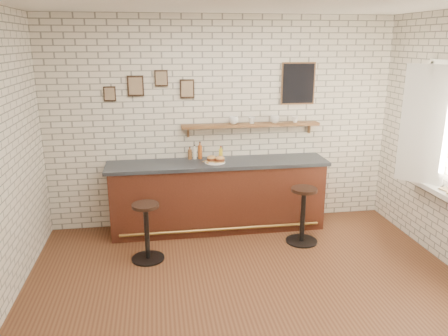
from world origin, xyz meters
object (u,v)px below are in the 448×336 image
(bitters_bottle_amber, at_px, (200,152))
(shelf_cup_d, at_px, (295,119))
(bar_stool_right, at_px, (303,213))
(book_upper, at_px, (447,190))
(bitters_bottle_white, at_px, (195,153))
(shelf_cup_b, at_px, (252,120))
(book_lower, at_px, (445,191))
(bar_counter, at_px, (218,195))
(shelf_cup_c, at_px, (275,119))
(ciabatta_sandwich, at_px, (216,159))
(sandwich_plate, at_px, (215,162))
(bitters_bottle_brown, at_px, (190,154))
(bar_stool_left, at_px, (147,230))
(condiment_bottle_yellow, at_px, (221,153))
(shelf_cup_a, at_px, (234,120))

(bitters_bottle_amber, bearing_deg, shelf_cup_d, 0.06)
(bar_stool_right, distance_m, book_upper, 1.76)
(bitters_bottle_white, distance_m, shelf_cup_b, 0.94)
(shelf_cup_b, relative_size, book_lower, 0.45)
(bar_counter, bearing_deg, shelf_cup_c, 13.15)
(ciabatta_sandwich, height_order, book_upper, ciabatta_sandwich)
(bitters_bottle_white, bearing_deg, sandwich_plate, -43.20)
(shelf_cup_c, bearing_deg, bitters_bottle_brown, 105.50)
(shelf_cup_d, bearing_deg, bitters_bottle_white, 148.15)
(sandwich_plate, xyz_separation_m, bar_stool_left, (-0.96, -0.76, -0.62))
(bitters_bottle_white, relative_size, condiment_bottle_yellow, 1.21)
(ciabatta_sandwich, xyz_separation_m, bitters_bottle_white, (-0.27, 0.24, 0.03))
(condiment_bottle_yellow, bearing_deg, bitters_bottle_white, 180.00)
(bitters_bottle_white, bearing_deg, book_upper, -31.14)
(bitters_bottle_amber, bearing_deg, ciabatta_sandwich, -51.40)
(shelf_cup_a, relative_size, shelf_cup_d, 1.49)
(bar_counter, relative_size, shelf_cup_b, 31.39)
(bar_counter, distance_m, condiment_bottle_yellow, 0.61)
(bitters_bottle_brown, xyz_separation_m, book_upper, (2.87, -1.69, -0.12))
(shelf_cup_b, bearing_deg, bar_counter, 122.52)
(bitters_bottle_white, bearing_deg, shelf_cup_b, 0.10)
(sandwich_plate, xyz_separation_m, bitters_bottle_white, (-0.26, 0.24, 0.08))
(sandwich_plate, relative_size, book_upper, 1.17)
(ciabatta_sandwich, height_order, book_lower, ciabatta_sandwich)
(shelf_cup_c, height_order, shelf_cup_d, shelf_cup_c)
(sandwich_plate, height_order, shelf_cup_a, shelf_cup_a)
(shelf_cup_c, bearing_deg, bar_stool_left, 133.72)
(ciabatta_sandwich, distance_m, book_upper, 2.91)
(sandwich_plate, distance_m, bar_stool_right, 1.39)
(bar_counter, bearing_deg, ciabatta_sandwich, -130.27)
(shelf_cup_c, bearing_deg, bar_counter, 118.59)
(bitters_bottle_amber, bearing_deg, shelf_cup_c, 0.07)
(condiment_bottle_yellow, bearing_deg, bar_stool_right, -39.87)
(ciabatta_sandwich, distance_m, condiment_bottle_yellow, 0.27)
(condiment_bottle_yellow, height_order, shelf_cup_d, shelf_cup_d)
(shelf_cup_d, bearing_deg, shelf_cup_b, 148.10)
(bitters_bottle_white, xyz_separation_m, book_upper, (2.80, -1.69, -0.13))
(bitters_bottle_white, relative_size, book_lower, 0.93)
(bar_stool_right, relative_size, book_upper, 3.23)
(shelf_cup_d, bearing_deg, bar_counter, 157.89)
(shelf_cup_a, height_order, book_upper, shelf_cup_a)
(bar_stool_left, height_order, bar_stool_right, bar_stool_right)
(shelf_cup_d, distance_m, book_upper, 2.23)
(sandwich_plate, distance_m, shelf_cup_b, 0.82)
(bar_stool_right, distance_m, shelf_cup_a, 1.62)
(sandwich_plate, relative_size, condiment_bottle_yellow, 1.64)
(ciabatta_sandwich, distance_m, bitters_bottle_amber, 0.32)
(bitters_bottle_white, distance_m, bar_stool_right, 1.74)
(sandwich_plate, bearing_deg, bitters_bottle_amber, 126.93)
(bitters_bottle_brown, distance_m, condiment_bottle_yellow, 0.45)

